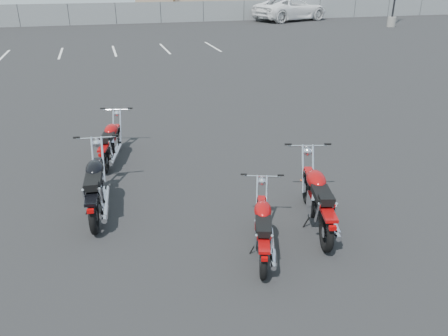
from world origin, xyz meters
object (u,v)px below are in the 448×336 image
object	(u,v)px
motorcycle_third_red	(263,228)
white_van	(291,2)
motorcycle_front_red	(111,142)
motorcycle_second_black	(96,186)
motorcycle_rear_red	(318,199)

from	to	relation	value
motorcycle_third_red	white_van	world-z (taller)	white_van
motorcycle_front_red	motorcycle_third_red	xyz separation A→B (m)	(2.19, -4.61, -0.03)
motorcycle_front_red	motorcycle_second_black	world-z (taller)	motorcycle_second_black
motorcycle_rear_red	motorcycle_third_red	bearing A→B (deg)	-157.02
motorcycle_front_red	motorcycle_rear_red	xyz separation A→B (m)	(3.43, -4.08, 0.05)
motorcycle_front_red	white_van	distance (m)	35.38
motorcycle_third_red	motorcycle_rear_red	distance (m)	1.35
motorcycle_front_red	motorcycle_rear_red	bearing A→B (deg)	-50.00
motorcycle_front_red	motorcycle_third_red	world-z (taller)	motorcycle_front_red
white_van	motorcycle_rear_red	bearing A→B (deg)	137.33
motorcycle_front_red	motorcycle_rear_red	world-z (taller)	motorcycle_rear_red
white_van	motorcycle_front_red	bearing A→B (deg)	129.60
motorcycle_third_red	motorcycle_front_red	bearing A→B (deg)	115.41
white_van	motorcycle_second_black	bearing A→B (deg)	131.03
motorcycle_third_red	motorcycle_rear_red	xyz separation A→B (m)	(1.24, 0.52, 0.09)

